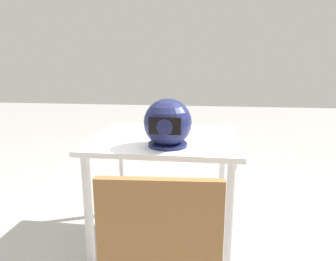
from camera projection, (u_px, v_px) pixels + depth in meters
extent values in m
plane|color=#9E9E99|center=(165.00, 241.00, 2.06)|extent=(14.00, 14.00, 0.00)
cube|color=white|center=(165.00, 138.00, 1.90)|extent=(0.92, 0.83, 0.03)
cylinder|color=white|center=(222.00, 176.00, 2.28)|extent=(0.05, 0.05, 0.74)
cylinder|color=white|center=(123.00, 172.00, 2.38)|extent=(0.05, 0.05, 0.74)
cylinder|color=white|center=(229.00, 224.00, 1.59)|extent=(0.05, 0.05, 0.74)
cylinder|color=white|center=(89.00, 215.00, 1.69)|extent=(0.05, 0.05, 0.74)
cylinder|color=white|center=(171.00, 130.00, 2.05)|extent=(0.32, 0.32, 0.01)
cylinder|color=tan|center=(171.00, 128.00, 2.04)|extent=(0.25, 0.25, 0.02)
cylinder|color=red|center=(171.00, 126.00, 2.04)|extent=(0.22, 0.22, 0.00)
sphere|color=#234C1E|center=(177.00, 123.00, 2.11)|extent=(0.03, 0.03, 0.03)
sphere|color=#234C1E|center=(182.00, 126.00, 2.00)|extent=(0.03, 0.03, 0.03)
sphere|color=#234C1E|center=(176.00, 127.00, 1.98)|extent=(0.03, 0.03, 0.03)
sphere|color=#234C1E|center=(180.00, 125.00, 2.04)|extent=(0.04, 0.04, 0.04)
sphere|color=#234C1E|center=(170.00, 126.00, 2.00)|extent=(0.03, 0.03, 0.03)
cylinder|color=#E0D172|center=(161.00, 125.00, 2.03)|extent=(0.02, 0.02, 0.02)
cylinder|color=#E0D172|center=(168.00, 127.00, 1.97)|extent=(0.02, 0.02, 0.02)
cylinder|color=#E0D172|center=(175.00, 127.00, 1.99)|extent=(0.02, 0.02, 0.01)
sphere|color=#191E4C|center=(168.00, 123.00, 1.64)|extent=(0.27, 0.27, 0.27)
cylinder|color=#191E4C|center=(168.00, 144.00, 1.66)|extent=(0.22, 0.22, 0.02)
cube|color=black|center=(165.00, 126.00, 1.52)|extent=(0.17, 0.02, 0.09)
cube|color=#996638|center=(159.00, 248.00, 0.88)|extent=(0.38, 0.06, 0.45)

